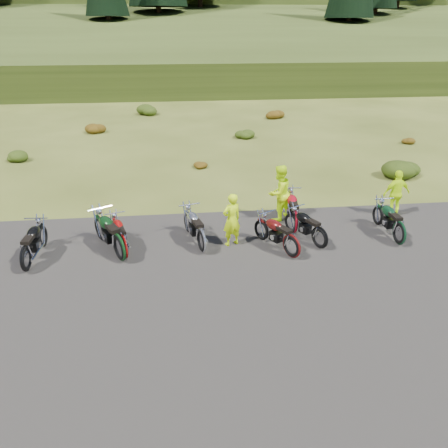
{
  "coord_description": "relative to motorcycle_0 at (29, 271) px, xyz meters",
  "views": [
    {
      "loc": [
        -1.34,
        -10.07,
        6.19
      ],
      "look_at": [
        -0.11,
        1.22,
        0.86
      ],
      "focal_mm": 35.0,
      "sensor_mm": 36.0,
      "label": 1
    }
  ],
  "objects": [
    {
      "name": "person_right_b",
      "position": [
        11.5,
        2.42,
        0.81
      ],
      "size": [
        0.99,
        0.5,
        1.63
      ],
      "primitive_type": "imported",
      "rotation": [
        0.0,
        0.0,
        3.25
      ],
      "color": "#C3EB0C",
      "rests_on": "ground"
    },
    {
      "name": "motorcycle_7",
      "position": [
        10.69,
        0.38,
        0.0
      ],
      "size": [
        0.77,
        2.06,
        1.06
      ],
      "primitive_type": null,
      "rotation": [
        0.0,
        0.0,
        1.62
      ],
      "color": "black",
      "rests_on": "ground"
    },
    {
      "name": "motorcycle_5",
      "position": [
        8.23,
        0.39,
        0.0
      ],
      "size": [
        1.42,
        1.99,
        1.0
      ],
      "primitive_type": null,
      "rotation": [
        0.0,
        0.0,
        2.03
      ],
      "color": "black",
      "rests_on": "ground"
    },
    {
      "name": "motorcycle_0",
      "position": [
        0.0,
        0.0,
        0.0
      ],
      "size": [
        0.8,
        2.07,
        1.06
      ],
      "primitive_type": null,
      "rotation": [
        0.0,
        0.0,
        1.51
      ],
      "color": "black",
      "rests_on": "ground"
    },
    {
      "name": "shrub_4",
      "position": [
        5.12,
        8.56,
        0.23
      ],
      "size": [
        0.77,
        0.77,
        0.45
      ],
      "primitive_type": "ellipsoid",
      "color": "#5B300B",
      "rests_on": "ground"
    },
    {
      "name": "shrub_3",
      "position": [
        2.22,
        21.26,
        0.46
      ],
      "size": [
        1.56,
        1.56,
        0.92
      ],
      "primitive_type": "ellipsoid",
      "color": "#1A330C",
      "rests_on": "ground"
    },
    {
      "name": "motorcycle_4",
      "position": [
        7.27,
        -0.07,
        0.0
      ],
      "size": [
        1.55,
        2.06,
        1.04
      ],
      "primitive_type": null,
      "rotation": [
        0.0,
        0.0,
        2.08
      ],
      "color": "#4F0D0D",
      "rests_on": "ground"
    },
    {
      "name": "hill_slope",
      "position": [
        5.52,
        49.36,
        0.0
      ],
      "size": [
        300.0,
        45.97,
        9.37
      ],
      "primitive_type": null,
      "rotation": [
        0.14,
        0.0,
        0.0
      ],
      "color": "#2E3B13",
      "rests_on": "ground"
    },
    {
      "name": "shrub_8",
      "position": [
        16.72,
        11.76,
        0.23
      ],
      "size": [
        0.77,
        0.77,
        0.45
      ],
      "primitive_type": "ellipsoid",
      "color": "#5B300B",
      "rests_on": "ground"
    },
    {
      "name": "gravel_pad",
      "position": [
        5.52,
        -2.64,
        0.0
      ],
      "size": [
        20.0,
        12.0,
        0.04
      ],
      "primitive_type": "cube",
      "color": "black",
      "rests_on": "ground"
    },
    {
      "name": "shrub_6",
      "position": [
        10.92,
        19.16,
        0.38
      ],
      "size": [
        1.3,
        1.3,
        0.77
      ],
      "primitive_type": "ellipsoid",
      "color": "#5B300B",
      "rests_on": "ground"
    },
    {
      "name": "motorcycle_3",
      "position": [
        4.75,
        0.52,
        0.0
      ],
      "size": [
        1.19,
        2.17,
        1.08
      ],
      "primitive_type": null,
      "rotation": [
        0.0,
        0.0,
        1.83
      ],
      "color": "#A3A3A7",
      "rests_on": "ground"
    },
    {
      "name": "motorcycle_2",
      "position": [
        2.44,
        0.28,
        0.0
      ],
      "size": [
        1.75,
        2.36,
        1.19
      ],
      "primitive_type": null,
      "rotation": [
        0.0,
        0.0,
        2.07
      ],
      "color": "black",
      "rests_on": "ground"
    },
    {
      "name": "shrub_1",
      "position": [
        -3.58,
        10.66,
        0.31
      ],
      "size": [
        1.03,
        1.03,
        0.61
      ],
      "primitive_type": "ellipsoid",
      "color": "#1A330C",
      "rests_on": "ground"
    },
    {
      "name": "shrub_2",
      "position": [
        -0.68,
        15.96,
        0.38
      ],
      "size": [
        1.3,
        1.3,
        0.77
      ],
      "primitive_type": "ellipsoid",
      "color": "#5B300B",
      "rests_on": "ground"
    },
    {
      "name": "motorcycle_1",
      "position": [
        2.56,
        0.43,
        0.0
      ],
      "size": [
        1.18,
        1.99,
        0.99
      ],
      "primitive_type": null,
      "rotation": [
        0.0,
        0.0,
        1.88
      ],
      "color": "maroon",
      "rests_on": "ground"
    },
    {
      "name": "hill_plateau",
      "position": [
        5.52,
        109.36,
        0.0
      ],
      "size": [
        300.0,
        90.0,
        9.17
      ],
      "primitive_type": "cube",
      "color": "#2E3B13",
      "rests_on": "ground"
    },
    {
      "name": "ground",
      "position": [
        5.52,
        -0.64,
        0.0
      ],
      "size": [
        300.0,
        300.0,
        0.0
      ],
      "primitive_type": "plane",
      "color": "#3C4617",
      "rests_on": "ground"
    },
    {
      "name": "person_middle",
      "position": [
        5.67,
        0.89,
        0.81
      ],
      "size": [
        0.7,
        0.6,
        1.63
      ],
      "primitive_type": "imported",
      "rotation": [
        0.0,
        0.0,
        3.57
      ],
      "color": "#C3EB0C",
      "rests_on": "ground"
    },
    {
      "name": "shrub_7",
      "position": [
        13.82,
        6.46,
        0.46
      ],
      "size": [
        1.56,
        1.56,
        0.92
      ],
      "primitive_type": "ellipsoid",
      "color": "#1A330C",
      "rests_on": "ground"
    },
    {
      "name": "motorcycle_6",
      "position": [
        7.77,
        1.5,
        0.0
      ],
      "size": [
        0.94,
        2.17,
        1.1
      ],
      "primitive_type": null,
      "rotation": [
        0.0,
        0.0,
        1.46
      ],
      "color": "maroon",
      "rests_on": "ground"
    },
    {
      "name": "person_right_a",
      "position": [
        7.46,
        2.56,
        0.95
      ],
      "size": [
        1.16,
        1.12,
        1.89
      ],
      "primitive_type": "imported",
      "rotation": [
        0.0,
        0.0,
        3.76
      ],
      "color": "#C3EB0C",
      "rests_on": "ground"
    },
    {
      "name": "shrub_5",
      "position": [
        8.02,
        13.86,
        0.31
      ],
      "size": [
        1.03,
        1.03,
        0.61
      ],
      "primitive_type": "ellipsoid",
      "color": "#1A330C",
      "rests_on": "ground"
    }
  ]
}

